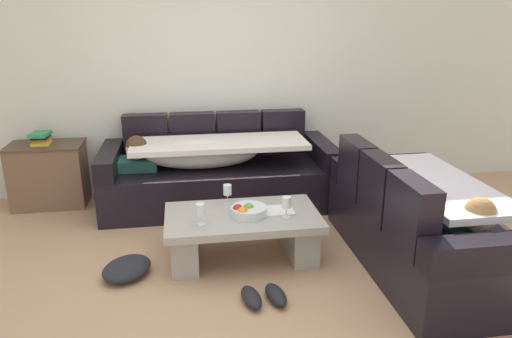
% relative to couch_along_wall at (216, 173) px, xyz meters
% --- Properties ---
extents(ground_plane, '(14.00, 14.00, 0.00)m').
position_rel_couch_along_wall_xyz_m(ground_plane, '(-0.01, -1.62, -0.33)').
color(ground_plane, tan).
extents(back_wall, '(9.00, 0.10, 2.70)m').
position_rel_couch_along_wall_xyz_m(back_wall, '(-0.01, 0.53, 1.02)').
color(back_wall, silver).
rests_on(back_wall, ground_plane).
extents(couch_along_wall, '(2.30, 0.92, 0.88)m').
position_rel_couch_along_wall_xyz_m(couch_along_wall, '(0.00, 0.00, 0.00)').
color(couch_along_wall, black).
rests_on(couch_along_wall, ground_plane).
extents(couch_near_window, '(0.92, 1.84, 0.88)m').
position_rel_couch_along_wall_xyz_m(couch_near_window, '(1.46, -1.50, 0.00)').
color(couch_near_window, black).
rests_on(couch_near_window, ground_plane).
extents(coffee_table, '(1.20, 0.68, 0.38)m').
position_rel_couch_along_wall_xyz_m(coffee_table, '(0.12, -1.19, -0.09)').
color(coffee_table, '#A19C93').
rests_on(coffee_table, ground_plane).
extents(fruit_bowl, '(0.28, 0.28, 0.10)m').
position_rel_couch_along_wall_xyz_m(fruit_bowl, '(0.15, -1.23, 0.09)').
color(fruit_bowl, silver).
rests_on(fruit_bowl, coffee_table).
extents(wine_glass_near_left, '(0.07, 0.07, 0.17)m').
position_rel_couch_along_wall_xyz_m(wine_glass_near_left, '(-0.21, -1.34, 0.16)').
color(wine_glass_near_left, silver).
rests_on(wine_glass_near_left, coffee_table).
extents(wine_glass_near_right, '(0.07, 0.07, 0.17)m').
position_rel_couch_along_wall_xyz_m(wine_glass_near_right, '(0.44, -1.31, 0.16)').
color(wine_glass_near_right, silver).
rests_on(wine_glass_near_right, coffee_table).
extents(wine_glass_far_back, '(0.07, 0.07, 0.17)m').
position_rel_couch_along_wall_xyz_m(wine_glass_far_back, '(0.02, -0.97, 0.16)').
color(wine_glass_far_back, silver).
rests_on(wine_glass_far_back, coffee_table).
extents(open_magazine, '(0.28, 0.21, 0.01)m').
position_rel_couch_along_wall_xyz_m(open_magazine, '(0.38, -1.18, 0.05)').
color(open_magazine, white).
rests_on(open_magazine, coffee_table).
extents(side_cabinet, '(0.72, 0.44, 0.64)m').
position_rel_couch_along_wall_xyz_m(side_cabinet, '(-1.67, 0.23, -0.01)').
color(side_cabinet, brown).
rests_on(side_cabinet, ground_plane).
extents(book_stack_on_cabinet, '(0.19, 0.24, 0.12)m').
position_rel_couch_along_wall_xyz_m(book_stack_on_cabinet, '(-1.69, 0.22, 0.37)').
color(book_stack_on_cabinet, gold).
rests_on(book_stack_on_cabinet, side_cabinet).
extents(pair_of_shoes, '(0.34, 0.29, 0.09)m').
position_rel_couch_along_wall_xyz_m(pair_of_shoes, '(0.17, -1.83, -0.29)').
color(pair_of_shoes, black).
rests_on(pair_of_shoes, ground_plane).
extents(crumpled_garment, '(0.49, 0.51, 0.12)m').
position_rel_couch_along_wall_xyz_m(crumpled_garment, '(-0.78, -1.33, -0.27)').
color(crumpled_garment, '#232328').
rests_on(crumpled_garment, ground_plane).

